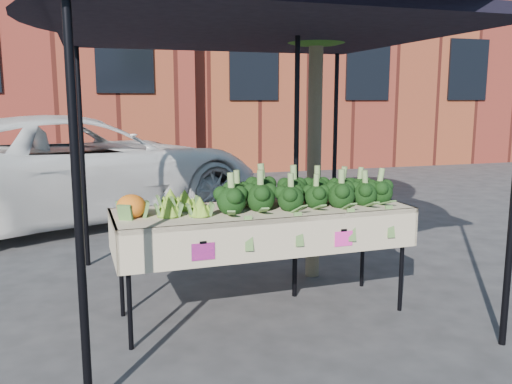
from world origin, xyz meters
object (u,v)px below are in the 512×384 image
object	(u,v)px
vehicle	(69,26)
street_tree	(316,76)
table	(263,261)
canopy	(255,146)

from	to	relation	value
vehicle	street_tree	world-z (taller)	vehicle
table	canopy	xyz separation A→B (m)	(0.05, 0.38, 0.92)
table	street_tree	bearing A→B (deg)	45.37
canopy	vehicle	bearing A→B (deg)	112.21
canopy	vehicle	distance (m)	4.38
canopy	street_tree	bearing A→B (deg)	29.57
table	canopy	distance (m)	0.99
canopy	table	bearing A→B (deg)	-97.23
street_tree	vehicle	bearing A→B (deg)	123.95
canopy	street_tree	distance (m)	1.05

